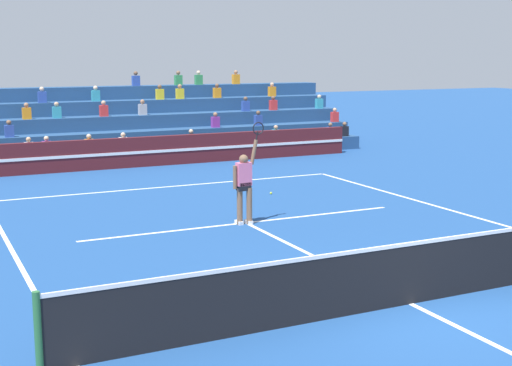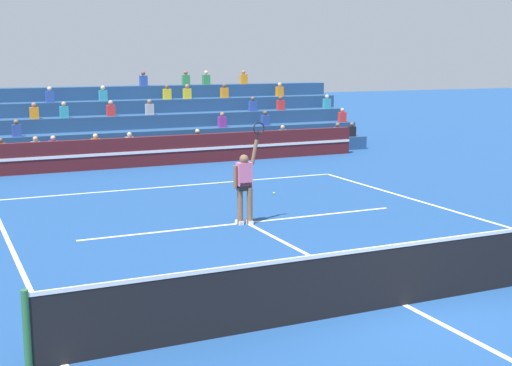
% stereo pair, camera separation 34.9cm
% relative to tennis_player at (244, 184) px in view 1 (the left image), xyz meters
% --- Properties ---
extents(ground_plane, '(120.00, 120.00, 0.00)m').
position_rel_tennis_player_xyz_m(ground_plane, '(0.09, -6.31, -0.99)').
color(ground_plane, navy).
extents(court_lines, '(11.10, 23.90, 0.01)m').
position_rel_tennis_player_xyz_m(court_lines, '(0.09, -6.31, -0.99)').
color(court_lines, white).
rests_on(court_lines, ground).
extents(tennis_net, '(12.00, 0.10, 1.10)m').
position_rel_tennis_player_xyz_m(tennis_net, '(0.09, -6.31, -0.45)').
color(tennis_net, '#2D6B38').
rests_on(tennis_net, ground).
extents(sponsor_banner_wall, '(18.00, 0.26, 1.10)m').
position_rel_tennis_player_xyz_m(sponsor_banner_wall, '(0.09, 9.92, -0.44)').
color(sponsor_banner_wall, '#51191E').
rests_on(sponsor_banner_wall, ground).
extents(bleacher_stand, '(20.97, 4.75, 3.38)m').
position_rel_tennis_player_xyz_m(bleacher_stand, '(0.09, 13.72, 0.03)').
color(bleacher_stand, navy).
rests_on(bleacher_stand, ground).
extents(tennis_player, '(0.87, 0.33, 2.50)m').
position_rel_tennis_player_xyz_m(tennis_player, '(0.00, 0.00, 0.00)').
color(tennis_player, brown).
rests_on(tennis_player, ground).
extents(tennis_ball, '(0.07, 0.07, 0.07)m').
position_rel_tennis_player_xyz_m(tennis_ball, '(2.31, 3.10, -0.96)').
color(tennis_ball, '#C6DB33').
rests_on(tennis_ball, ground).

